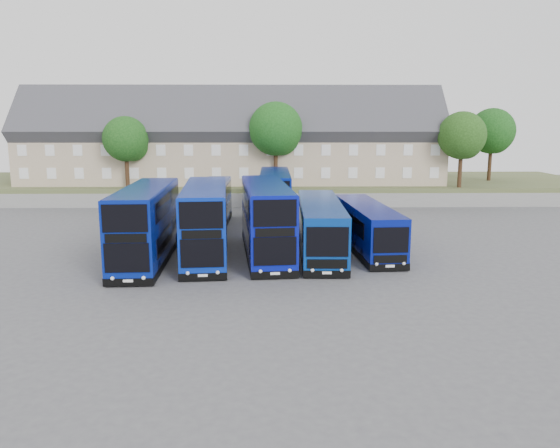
{
  "coord_description": "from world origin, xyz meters",
  "views": [
    {
      "loc": [
        1.6,
        -33.89,
        9.04
      ],
      "look_at": [
        2.13,
        2.52,
        2.2
      ],
      "focal_mm": 35.0,
      "sensor_mm": 36.0,
      "label": 1
    }
  ],
  "objects_px": {
    "dd_front_left": "(146,225)",
    "tree_east": "(463,137)",
    "dd_front_mid": "(206,222)",
    "tree_west": "(127,141)",
    "tree_far": "(493,133)",
    "coach_east_a": "(320,228)",
    "tree_mid": "(277,131)"
  },
  "relations": [
    {
      "from": "tree_east",
      "to": "tree_mid",
      "type": "bearing_deg",
      "value": 178.57
    },
    {
      "from": "tree_west",
      "to": "tree_far",
      "type": "bearing_deg",
      "value": 9.46
    },
    {
      "from": "dd_front_left",
      "to": "tree_far",
      "type": "distance_m",
      "value": 46.79
    },
    {
      "from": "dd_front_left",
      "to": "tree_east",
      "type": "xyz_separation_m",
      "value": [
        28.78,
        23.84,
        5.01
      ]
    },
    {
      "from": "coach_east_a",
      "to": "tree_mid",
      "type": "distance_m",
      "value": 23.4
    },
    {
      "from": "dd_front_mid",
      "to": "coach_east_a",
      "type": "height_order",
      "value": "dd_front_mid"
    },
    {
      "from": "coach_east_a",
      "to": "tree_west",
      "type": "distance_m",
      "value": 29.3
    },
    {
      "from": "tree_east",
      "to": "tree_far",
      "type": "height_order",
      "value": "tree_far"
    },
    {
      "from": "tree_mid",
      "to": "tree_far",
      "type": "relative_size",
      "value": 1.06
    },
    {
      "from": "dd_front_left",
      "to": "dd_front_mid",
      "type": "relative_size",
      "value": 1.0
    },
    {
      "from": "dd_front_left",
      "to": "tree_east",
      "type": "distance_m",
      "value": 37.71
    },
    {
      "from": "tree_mid",
      "to": "tree_far",
      "type": "xyz_separation_m",
      "value": [
        26.0,
        6.5,
        -0.34
      ]
    },
    {
      "from": "dd_front_left",
      "to": "tree_mid",
      "type": "xyz_separation_m",
      "value": [
        8.78,
        24.34,
        5.69
      ]
    },
    {
      "from": "coach_east_a",
      "to": "tree_far",
      "type": "height_order",
      "value": "tree_far"
    },
    {
      "from": "dd_front_left",
      "to": "tree_west",
      "type": "relative_size",
      "value": 1.6
    },
    {
      "from": "dd_front_left",
      "to": "tree_mid",
      "type": "distance_m",
      "value": 26.49
    },
    {
      "from": "coach_east_a",
      "to": "tree_mid",
      "type": "relative_size",
      "value": 1.45
    },
    {
      "from": "tree_west",
      "to": "tree_mid",
      "type": "distance_m",
      "value": 16.04
    },
    {
      "from": "tree_west",
      "to": "tree_east",
      "type": "height_order",
      "value": "tree_east"
    },
    {
      "from": "dd_front_left",
      "to": "tree_east",
      "type": "relative_size",
      "value": 1.5
    },
    {
      "from": "dd_front_mid",
      "to": "tree_far",
      "type": "xyz_separation_m",
      "value": [
        31.03,
        29.86,
        5.35
      ]
    },
    {
      "from": "tree_west",
      "to": "tree_east",
      "type": "xyz_separation_m",
      "value": [
        36.0,
        0.0,
        0.34
      ]
    },
    {
      "from": "tree_mid",
      "to": "tree_west",
      "type": "bearing_deg",
      "value": -178.21
    },
    {
      "from": "tree_west",
      "to": "tree_mid",
      "type": "bearing_deg",
      "value": 1.79
    },
    {
      "from": "dd_front_left",
      "to": "tree_west",
      "type": "xyz_separation_m",
      "value": [
        -7.22,
        23.84,
        4.67
      ]
    },
    {
      "from": "coach_east_a",
      "to": "tree_east",
      "type": "bearing_deg",
      "value": 53.19
    },
    {
      "from": "dd_front_mid",
      "to": "tree_mid",
      "type": "xyz_separation_m",
      "value": [
        5.03,
        23.36,
        5.69
      ]
    },
    {
      "from": "dd_front_left",
      "to": "dd_front_mid",
      "type": "height_order",
      "value": "dd_front_left"
    },
    {
      "from": "dd_front_mid",
      "to": "tree_west",
      "type": "bearing_deg",
      "value": 110.85
    },
    {
      "from": "coach_east_a",
      "to": "tree_mid",
      "type": "bearing_deg",
      "value": 98.51
    },
    {
      "from": "tree_mid",
      "to": "tree_east",
      "type": "bearing_deg",
      "value": -1.43
    },
    {
      "from": "coach_east_a",
      "to": "tree_east",
      "type": "relative_size",
      "value": 1.63
    }
  ]
}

